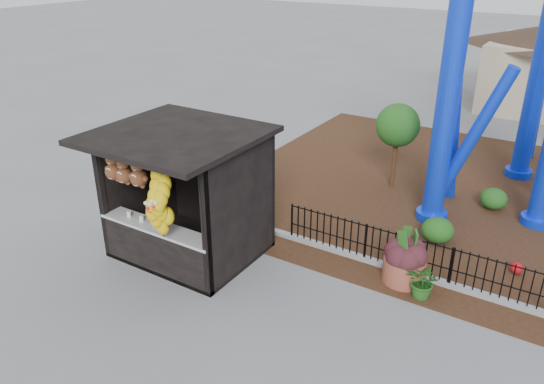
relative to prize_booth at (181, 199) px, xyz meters
The scene contains 7 objects.
ground 3.48m from the prize_booth, 17.22° to the right, with size 120.00×120.00×0.00m, color slate.
mulch_bed 10.06m from the prize_booth, 45.34° to the left, with size 18.00×12.00×0.02m, color #331E11.
curb 7.43m from the prize_booth, 16.52° to the left, with size 18.00×0.18×0.12m, color gray.
prize_booth is the anchor object (origin of this frame).
terracotta_planter 5.31m from the prize_booth, 20.08° to the left, with size 0.94×0.94×0.58m, color brown.
planter_foliage 5.20m from the prize_booth, 20.08° to the left, with size 0.70×0.70×0.64m, color #35151A.
potted_plant 5.70m from the prize_booth, 14.44° to the left, with size 0.71×0.62×0.79m, color #285A1A.
Camera 1 is at (4.67, -7.29, 6.80)m, focal length 35.00 mm.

